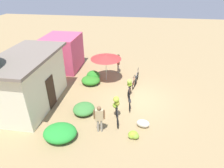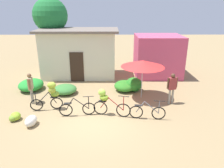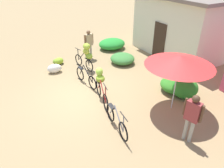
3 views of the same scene
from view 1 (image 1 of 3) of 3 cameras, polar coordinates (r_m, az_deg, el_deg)
ground_plane at (r=13.00m, az=7.18°, el=-4.49°), size 60.00×60.00×0.00m
building_low at (r=12.61m, az=-23.37°, el=0.91°), size 5.53×3.01×3.34m
shop_pink at (r=17.33m, az=-14.44°, el=9.07°), size 3.20×2.80×2.90m
hedge_bush_front_left at (r=10.29m, az=-15.24°, el=-13.86°), size 1.45×1.70×0.64m
hedge_bush_front_right at (r=11.70m, az=-8.40°, el=-7.35°), size 1.35×1.30×0.52m
hedge_bush_mid at (r=14.68m, az=-6.37°, el=1.12°), size 1.33×1.41×0.59m
hedge_bush_by_door at (r=15.03m, az=-5.63°, el=2.40°), size 1.00×1.04×0.83m
market_umbrella at (r=14.49m, az=-1.82°, el=8.18°), size 2.34×2.34×2.14m
bicycle_leftmost at (r=10.81m, az=1.32°, el=-6.60°), size 1.54×0.51×1.42m
bicycle_near_pile at (r=12.16m, az=5.17°, el=-5.07°), size 1.67×0.27×0.95m
bicycle_center_loaded at (r=13.12m, az=5.50°, el=-0.33°), size 1.74×0.55×1.28m
bicycle_by_shop at (r=14.90m, az=7.40°, el=1.74°), size 1.63×0.27×0.93m
banana_pile_on_ground at (r=10.12m, az=6.40°, el=-14.93°), size 0.58×0.65×0.36m
produce_sack at (r=10.75m, az=9.25°, el=-11.55°), size 0.53×0.75×0.44m
person_vendor at (r=16.07m, az=1.88°, el=6.70°), size 0.56×0.29×1.65m
person_bystander at (r=9.85m, az=-3.81°, el=-9.67°), size 0.26×0.57×1.64m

